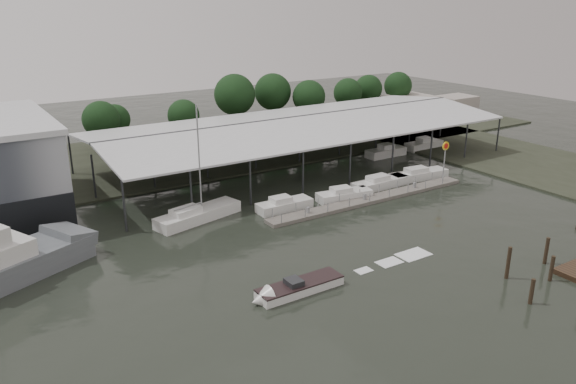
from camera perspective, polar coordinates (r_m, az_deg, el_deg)
ground at (r=50.70m, az=2.93°, el=-7.28°), size 200.00×200.00×0.00m
land_strip_far at (r=86.12m, az=-13.60°, el=3.42°), size 140.00×30.00×0.30m
land_strip_east at (r=88.53m, az=23.28°, el=2.80°), size 20.00×60.00×0.30m
covered_boat_shed at (r=79.84m, az=1.20°, el=7.20°), size 58.24×24.00×6.96m
floating_dock at (r=66.52m, az=8.42°, el=-0.74°), size 28.00×2.00×1.40m
shell_fuel_sign at (r=73.62m, az=15.66°, el=3.72°), size 1.10×0.18×5.55m
distant_commercial_buildings at (r=120.09m, az=13.60°, el=8.58°), size 22.00×8.00×4.00m
white_sailboat at (r=60.68m, az=-9.23°, el=-2.30°), size 10.23×4.85×12.60m
speedboat_underway at (r=45.66m, az=0.51°, el=-9.85°), size 19.13×2.50×2.00m
moored_cruiser_0 at (r=62.87m, az=-0.42°, el=-1.31°), size 6.47×2.31×1.70m
moored_cruiser_1 at (r=66.35m, az=5.69°, el=-0.30°), size 6.90×3.10×1.70m
moored_cruiser_2 at (r=71.36m, az=9.35°, el=0.93°), size 8.17×2.38×1.70m
moored_cruiser_3 at (r=75.67m, az=13.08°, el=1.73°), size 8.51×3.12×1.70m
mooring_pilings at (r=50.59m, az=25.65°, el=-8.08°), size 7.63×9.71×3.49m
horizon_tree_line at (r=101.17m, az=-1.36°, el=9.60°), size 66.20×10.71×10.55m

